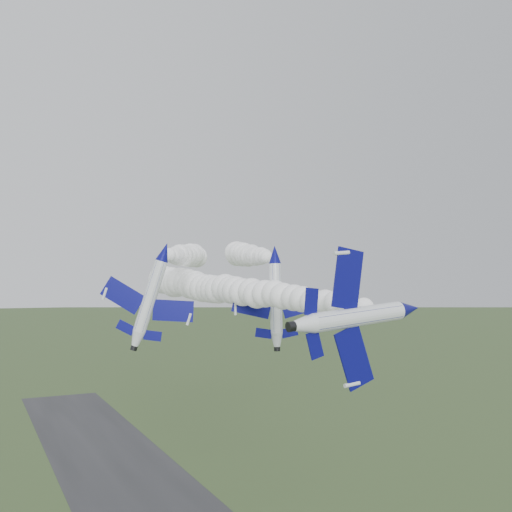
{
  "coord_description": "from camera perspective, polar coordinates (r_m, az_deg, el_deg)",
  "views": [
    {
      "loc": [
        -27.71,
        -45.75,
        37.43
      ],
      "look_at": [
        3.87,
        17.5,
        41.15
      ],
      "focal_mm": 40.0,
      "sensor_mm": 36.0,
      "label": 1
    }
  ],
  "objects": [
    {
      "name": "jet_lead",
      "position": [
        47.85,
        15.15,
        -5.15
      ],
      "size": [
        3.3,
        12.73,
        10.48
      ],
      "rotation": [
        0.0,
        1.48,
        0.04
      ],
      "color": "white"
    },
    {
      "name": "smoke_trail_jet_lead",
      "position": [
        79.29,
        -2.84,
        -3.34
      ],
      "size": [
        8.21,
        67.72,
        5.22
      ],
      "primitive_type": null,
      "rotation": [
        0.0,
        0.0,
        0.04
      ],
      "color": "white"
    },
    {
      "name": "jet_pair_left",
      "position": [
        70.85,
        -9.15,
        0.43
      ],
      "size": [
        10.98,
        13.11,
        4.36
      ],
      "rotation": [
        0.0,
        0.3,
        -0.43
      ],
      "color": "white"
    },
    {
      "name": "smoke_trail_jet_pair_left",
      "position": [
        102.45,
        -7.0,
        0.07
      ],
      "size": [
        27.48,
        53.0,
        4.77
      ],
      "primitive_type": null,
      "rotation": [
        0.0,
        0.0,
        -0.43
      ],
      "color": "white"
    },
    {
      "name": "jet_pair_right",
      "position": [
        76.22,
        1.9,
        0.19
      ],
      "size": [
        11.9,
        13.79,
        3.48
      ],
      "rotation": [
        0.0,
        -0.02,
        -0.31
      ],
      "color": "white"
    },
    {
      "name": "smoke_trail_jet_pair_right",
      "position": [
        108.08,
        -0.87,
        0.12
      ],
      "size": [
        22.19,
        55.96,
        5.32
      ],
      "primitive_type": null,
      "rotation": [
        0.0,
        0.0,
        -0.31
      ],
      "color": "white"
    }
  ]
}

